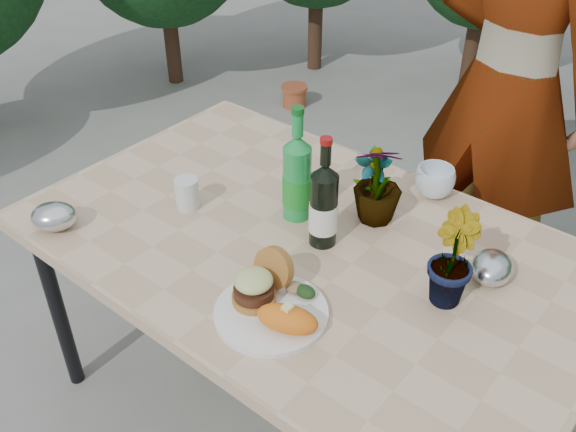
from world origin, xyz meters
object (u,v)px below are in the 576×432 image
Objects in this scene: wine_bottle at (324,206)px; person at (508,90)px; dinner_plate at (271,313)px; patio_table at (306,256)px.

wine_bottle is 0.92m from person.
person is (0.11, 0.91, 0.05)m from wine_bottle.
dinner_plate is at bearing -53.99° from wine_bottle.
wine_bottle is (-0.08, 0.31, 0.11)m from dinner_plate.
dinner_plate is 1.23m from person.
patio_table is at bearing -124.37° from wine_bottle.
person is (0.15, 0.93, 0.23)m from patio_table.
dinner_plate is 0.85× the size of wine_bottle.
person reaches higher than patio_table.
wine_bottle is 0.18× the size of person.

